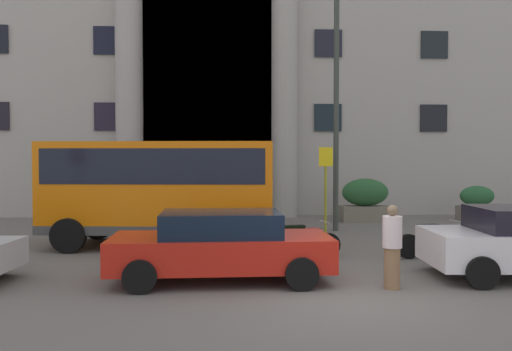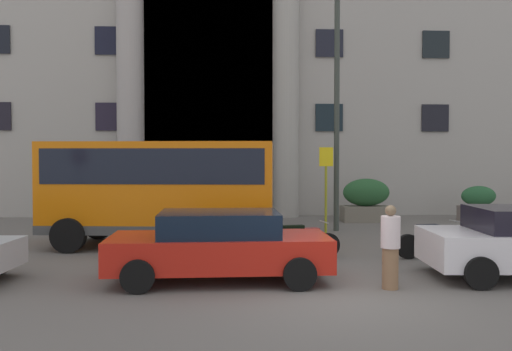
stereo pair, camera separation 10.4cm
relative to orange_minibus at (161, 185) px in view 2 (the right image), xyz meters
name	(u,v)px [view 2 (the right image)]	position (x,y,z in m)	size (l,w,h in m)	color
ground_plane	(339,298)	(3.83, -5.50, -1.77)	(80.00, 64.00, 0.12)	#5E5955
office_building_facade	(267,19)	(3.82, 11.97, 7.75)	(40.09, 9.79, 18.93)	#9D9892
orange_minibus	(161,185)	(0.00, 0.00, 0.00)	(6.37, 3.10, 2.87)	orange
bus_stop_sign	(326,181)	(4.95, 1.86, 0.01)	(0.44, 0.08, 2.79)	olive
hedge_planter_east	(184,206)	(0.21, 4.75, -1.01)	(1.96, 0.75, 1.45)	gray
hedge_planter_entrance_left	(67,207)	(-4.03, 4.75, -1.05)	(1.42, 0.86, 1.36)	gray
hedge_planter_far_east	(366,201)	(7.16, 5.28, -0.90)	(1.88, 0.94, 1.66)	#6A6457
hedge_planter_entrance_right	(478,204)	(11.57, 5.23, -1.05)	(1.43, 0.72, 1.37)	slate
white_taxi_kerbside	(219,245)	(1.68, -4.29, -0.99)	(4.35, 2.07, 1.38)	red
scooter_by_planter	(298,240)	(3.55, -2.11, -1.25)	(2.03, 0.67, 0.89)	black
motorcycle_near_kerb	(433,239)	(6.85, -2.13, -1.25)	(2.00, 0.61, 0.89)	black
pedestrian_woman_dark_dress	(390,247)	(4.87, -5.12, -0.92)	(0.36, 0.36, 1.57)	#856043
lamppost_plaza_centre	(337,83)	(5.48, 2.78, 3.23)	(0.40, 0.40, 8.60)	#333A34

